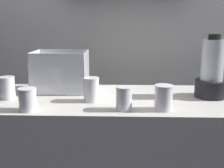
# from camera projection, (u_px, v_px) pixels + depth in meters

# --- Properties ---
(counter) EXTENTS (1.40, 0.64, 0.90)m
(counter) POSITION_uv_depth(u_px,v_px,m) (112.00, 168.00, 1.69)
(counter) COLOR beige
(counter) RESTS_ON ground_plane
(back_wall_unit) EXTENTS (2.60, 0.24, 2.50)m
(back_wall_unit) POSITION_uv_depth(u_px,v_px,m) (115.00, 29.00, 2.25)
(back_wall_unit) COLOR silver
(back_wall_unit) RESTS_ON ground_plane
(carrot_display_bin) EXTENTS (0.33, 0.24, 0.25)m
(carrot_display_bin) POSITION_uv_depth(u_px,v_px,m) (62.00, 79.00, 1.73)
(carrot_display_bin) COLOR white
(carrot_display_bin) RESTS_ON counter
(blender_pitcher) EXTENTS (0.18, 0.18, 0.36)m
(blender_pitcher) POSITION_uv_depth(u_px,v_px,m) (212.00, 73.00, 1.57)
(blender_pitcher) COLOR black
(blender_pitcher) RESTS_ON counter
(juice_cup_mango_far_left) EXTENTS (0.08, 0.08, 0.13)m
(juice_cup_mango_far_left) POSITION_uv_depth(u_px,v_px,m) (8.00, 89.00, 1.55)
(juice_cup_mango_far_left) COLOR white
(juice_cup_mango_far_left) RESTS_ON counter
(juice_cup_carrot_left) EXTENTS (0.09, 0.09, 0.11)m
(juice_cup_carrot_left) POSITION_uv_depth(u_px,v_px,m) (28.00, 101.00, 1.35)
(juice_cup_carrot_left) COLOR white
(juice_cup_carrot_left) RESTS_ON counter
(juice_cup_carrot_middle) EXTENTS (0.09, 0.09, 0.13)m
(juice_cup_carrot_middle) POSITION_uv_depth(u_px,v_px,m) (92.00, 90.00, 1.50)
(juice_cup_carrot_middle) COLOR white
(juice_cup_carrot_middle) RESTS_ON counter
(juice_cup_mango_right) EXTENTS (0.08, 0.08, 0.12)m
(juice_cup_mango_right) POSITION_uv_depth(u_px,v_px,m) (124.00, 99.00, 1.35)
(juice_cup_mango_right) COLOR white
(juice_cup_mango_right) RESTS_ON counter
(juice_cup_mango_far_right) EXTENTS (0.09, 0.09, 0.13)m
(juice_cup_mango_far_right) POSITION_uv_depth(u_px,v_px,m) (164.00, 99.00, 1.36)
(juice_cup_mango_far_right) COLOR white
(juice_cup_mango_far_right) RESTS_ON counter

